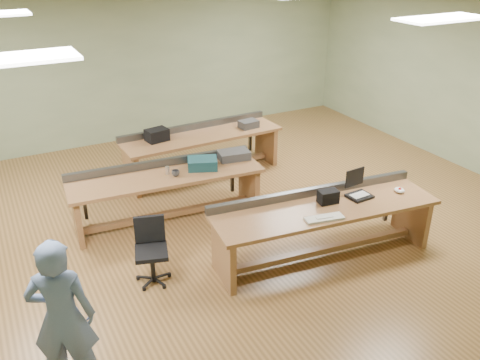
# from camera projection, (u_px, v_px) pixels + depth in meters

# --- Properties ---
(floor) EXTENTS (10.00, 10.00, 0.00)m
(floor) POSITION_uv_depth(u_px,v_px,m) (212.00, 222.00, 7.65)
(floor) COLOR olive
(floor) RESTS_ON ground
(ceiling) EXTENTS (10.00, 10.00, 0.00)m
(ceiling) POSITION_uv_depth(u_px,v_px,m) (206.00, 14.00, 6.35)
(ceiling) COLOR silver
(ceiling) RESTS_ON wall_back
(wall_back) EXTENTS (10.00, 0.04, 3.00)m
(wall_back) POSITION_uv_depth(u_px,v_px,m) (126.00, 68.00, 10.19)
(wall_back) COLOR #97A77E
(wall_back) RESTS_ON floor
(wall_front) EXTENTS (10.00, 0.04, 3.00)m
(wall_front) POSITION_uv_depth(u_px,v_px,m) (432.00, 286.00, 3.81)
(wall_front) COLOR #97A77E
(wall_front) RESTS_ON floor
(wall_right) EXTENTS (0.04, 8.00, 3.00)m
(wall_right) POSITION_uv_depth(u_px,v_px,m) (462.00, 83.00, 9.11)
(wall_right) COLOR #97A77E
(wall_right) RESTS_ON floor
(fluor_panels) EXTENTS (6.20, 3.50, 0.03)m
(fluor_panels) POSITION_uv_depth(u_px,v_px,m) (206.00, 17.00, 6.37)
(fluor_panels) COLOR white
(fluor_panels) RESTS_ON ceiling
(workbench_front) EXTENTS (3.07, 1.14, 0.86)m
(workbench_front) POSITION_uv_depth(u_px,v_px,m) (323.00, 219.00, 6.61)
(workbench_front) COLOR #93633E
(workbench_front) RESTS_ON floor
(workbench_mid) EXTENTS (2.89, 0.99, 0.86)m
(workbench_mid) POSITION_uv_depth(u_px,v_px,m) (167.00, 186.00, 7.49)
(workbench_mid) COLOR #93633E
(workbench_mid) RESTS_ON floor
(workbench_back) EXTENTS (2.88, 0.86, 0.86)m
(workbench_back) POSITION_uv_depth(u_px,v_px,m) (202.00, 144.00, 8.99)
(workbench_back) COLOR #93633E
(workbench_back) RESTS_ON floor
(person) EXTENTS (0.69, 0.57, 1.61)m
(person) POSITION_uv_depth(u_px,v_px,m) (62.00, 317.00, 4.53)
(person) COLOR slate
(person) RESTS_ON floor
(laptop_base) EXTENTS (0.33, 0.27, 0.03)m
(laptop_base) POSITION_uv_depth(u_px,v_px,m) (359.00, 196.00, 6.73)
(laptop_base) COLOR black
(laptop_base) RESTS_ON workbench_front
(laptop_screen) EXTENTS (0.31, 0.04, 0.24)m
(laptop_screen) POSITION_uv_depth(u_px,v_px,m) (355.00, 177.00, 6.73)
(laptop_screen) COLOR black
(laptop_screen) RESTS_ON laptop_base
(keyboard) EXTENTS (0.51, 0.25, 0.03)m
(keyboard) POSITION_uv_depth(u_px,v_px,m) (324.00, 218.00, 6.21)
(keyboard) COLOR beige
(keyboard) RESTS_ON workbench_front
(trackball_mouse) EXTENTS (0.16, 0.18, 0.06)m
(trackball_mouse) POSITION_uv_depth(u_px,v_px,m) (399.00, 190.00, 6.86)
(trackball_mouse) COLOR white
(trackball_mouse) RESTS_ON workbench_front
(camera_bag) EXTENTS (0.27, 0.20, 0.17)m
(camera_bag) POSITION_uv_depth(u_px,v_px,m) (328.00, 197.00, 6.57)
(camera_bag) COLOR black
(camera_bag) RESTS_ON workbench_front
(task_chair) EXTENTS (0.56, 0.56, 0.83)m
(task_chair) POSITION_uv_depth(u_px,v_px,m) (152.00, 259.00, 6.23)
(task_chair) COLOR black
(task_chair) RESTS_ON floor
(parts_bin_teal) EXTENTS (0.52, 0.46, 0.15)m
(parts_bin_teal) POSITION_uv_depth(u_px,v_px,m) (202.00, 163.00, 7.56)
(parts_bin_teal) COLOR #163F48
(parts_bin_teal) RESTS_ON workbench_mid
(parts_bin_grey) EXTENTS (0.52, 0.37, 0.13)m
(parts_bin_grey) POSITION_uv_depth(u_px,v_px,m) (234.00, 155.00, 7.88)
(parts_bin_grey) COLOR #343436
(parts_bin_grey) RESTS_ON workbench_mid
(mug) EXTENTS (0.15, 0.15, 0.09)m
(mug) POSITION_uv_depth(u_px,v_px,m) (176.00, 173.00, 7.32)
(mug) COLOR #343436
(mug) RESTS_ON workbench_mid
(drinks_can) EXTENTS (0.08, 0.08, 0.12)m
(drinks_can) POSITION_uv_depth(u_px,v_px,m) (167.00, 170.00, 7.39)
(drinks_can) COLOR silver
(drinks_can) RESTS_ON workbench_mid
(storage_box_back) EXTENTS (0.40, 0.31, 0.21)m
(storage_box_back) POSITION_uv_depth(u_px,v_px,m) (157.00, 135.00, 8.57)
(storage_box_back) COLOR black
(storage_box_back) RESTS_ON workbench_back
(tray_back) EXTENTS (0.35, 0.27, 0.13)m
(tray_back) POSITION_uv_depth(u_px,v_px,m) (249.00, 124.00, 9.19)
(tray_back) COLOR #343436
(tray_back) RESTS_ON workbench_back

